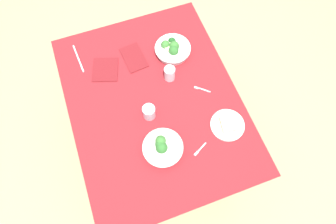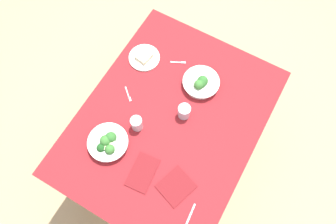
{
  "view_description": "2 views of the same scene",
  "coord_description": "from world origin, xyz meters",
  "views": [
    {
      "loc": [
        0.7,
        -0.17,
        2.22
      ],
      "look_at": [
        0.09,
        0.05,
        0.73
      ],
      "focal_mm": 30.33,
      "sensor_mm": 36.0,
      "label": 1
    },
    {
      "loc": [
        -0.57,
        -0.32,
        2.45
      ],
      "look_at": [
        0.04,
        0.03,
        0.73
      ],
      "focal_mm": 34.56,
      "sensor_mm": 36.0,
      "label": 2
    }
  ],
  "objects": [
    {
      "name": "ground_plane",
      "position": [
        0.0,
        0.0,
        0.0
      ],
      "size": [
        6.0,
        6.0,
        0.0
      ],
      "primitive_type": "plane",
      "color": "tan"
    },
    {
      "name": "dining_table",
      "position": [
        0.0,
        0.0,
        0.61
      ],
      "size": [
        1.27,
        0.97,
        0.73
      ],
      "color": "maroon",
      "rests_on": "ground_plane"
    },
    {
      "name": "broccoli_bowl_far",
      "position": [
        -0.29,
        0.22,
        0.76
      ],
      "size": [
        0.22,
        0.22,
        0.09
      ],
      "color": "white",
      "rests_on": "dining_table"
    },
    {
      "name": "broccoli_bowl_near",
      "position": [
        0.29,
        -0.05,
        0.76
      ],
      "size": [
        0.22,
        0.22,
        0.09
      ],
      "color": "silver",
      "rests_on": "dining_table"
    },
    {
      "name": "bread_side_plate",
      "position": [
        0.28,
        0.34,
        0.74
      ],
      "size": [
        0.19,
        0.19,
        0.03
      ],
      "color": "silver",
      "rests_on": "dining_table"
    },
    {
      "name": "water_glass_center",
      "position": [
        -0.12,
        0.14,
        0.77
      ],
      "size": [
        0.06,
        0.06,
        0.09
      ],
      "primitive_type": "cylinder",
      "color": "silver",
      "rests_on": "dining_table"
    },
    {
      "name": "water_glass_side",
      "position": [
        0.07,
        -0.05,
        0.77
      ],
      "size": [
        0.07,
        0.07,
        0.09
      ],
      "primitive_type": "cylinder",
      "color": "silver",
      "rests_on": "dining_table"
    },
    {
      "name": "fork_by_far_bowl",
      "position": [
        0.36,
        0.14,
        0.73
      ],
      "size": [
        0.05,
        0.09,
        0.0
      ],
      "rotation": [
        0.0,
        0.0,
        5.19
      ],
      "color": "#B7B7BC",
      "rests_on": "dining_table"
    },
    {
      "name": "fork_by_near_bowl",
      "position": [
        0.02,
        0.29,
        0.73
      ],
      "size": [
        0.08,
        0.08,
        0.0
      ],
      "rotation": [
        0.0,
        0.0,
        3.99
      ],
      "color": "#B7B7BC",
      "rests_on": "dining_table"
    },
    {
      "name": "table_knife_left",
      "position": [
        -0.44,
        -0.35,
        0.73
      ],
      "size": [
        0.22,
        0.03,
        0.0
      ],
      "primitive_type": "cube",
      "rotation": [
        0.0,
        0.0,
        0.08
      ],
      "color": "#B7B7BC",
      "rests_on": "dining_table"
    },
    {
      "name": "napkin_folded_upper",
      "position": [
        -0.33,
        -0.02,
        0.73
      ],
      "size": [
        0.21,
        0.14,
        0.01
      ],
      "primitive_type": "cube",
      "rotation": [
        0.0,
        0.0,
        0.1
      ],
      "color": "maroon",
      "rests_on": "dining_table"
    },
    {
      "name": "napkin_folded_lower",
      "position": [
        -0.31,
        -0.21,
        0.73
      ],
      "size": [
        0.21,
        0.2,
        0.01
      ],
      "primitive_type": "cube",
      "rotation": [
        0.0,
        0.0,
        -0.32
      ],
      "color": "maroon",
      "rests_on": "dining_table"
    }
  ]
}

